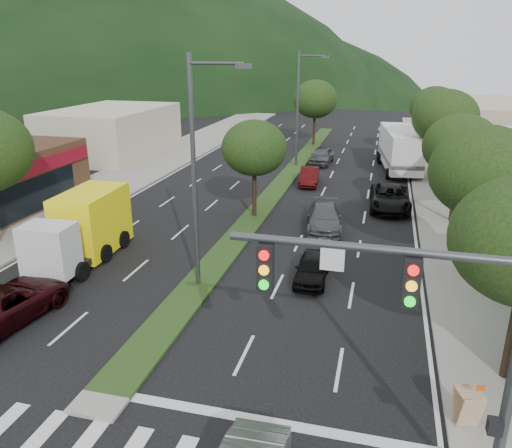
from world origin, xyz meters
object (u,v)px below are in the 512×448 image
(traffic_signal, at_px, (438,330))
(streetlight_mid, at_px, (300,104))
(tree_r_e, at_px, (435,107))
(box_truck, at_px, (84,229))
(tree_r_b, at_px, (485,172))
(tree_med_far, at_px, (315,99))
(car_queue_f, at_px, (388,151))
(suv_maroon, at_px, (6,304))
(car_queue_e, at_px, (322,156))
(tree_r_c, at_px, (461,146))
(tree_med_near, at_px, (254,148))
(car_queue_b, at_px, (324,217))
(tree_r_d, at_px, (445,117))
(streetlight_near, at_px, (198,164))
(car_queue_a, at_px, (312,268))
(motorhome, at_px, (400,149))
(a_frame_sign, at_px, (468,404))
(car_queue_c, at_px, (309,176))
(car_queue_d, at_px, (390,198))

(traffic_signal, xyz_separation_m, streetlight_mid, (-8.82, 34.54, 0.94))
(tree_r_e, relative_size, box_truck, 0.98)
(tree_r_b, xyz_separation_m, tree_r_e, (0.00, 28.00, -0.14))
(tree_med_far, height_order, car_queue_f, tree_med_far)
(suv_maroon, xyz_separation_m, car_queue_e, (8.20, 31.52, 0.02))
(tree_r_c, xyz_separation_m, car_queue_e, (-9.91, 14.67, -3.98))
(tree_r_b, relative_size, tree_med_far, 1.00)
(tree_med_near, height_order, car_queue_b, tree_med_near)
(tree_med_near, distance_m, suv_maroon, 16.47)
(tree_r_d, distance_m, car_queue_b, 15.68)
(streetlight_mid, bearing_deg, tree_med_far, 91.07)
(tree_r_c, height_order, car_queue_f, tree_r_c)
(tree_med_near, bearing_deg, car_queue_b, -13.00)
(traffic_signal, height_order, streetlight_near, streetlight_near)
(suv_maroon, distance_m, car_queue_f, 39.17)
(tree_med_far, bearing_deg, traffic_signal, -78.78)
(car_queue_a, bearing_deg, tree_r_e, 75.30)
(tree_med_far, bearing_deg, tree_r_b, -69.44)
(streetlight_near, relative_size, car_queue_f, 2.40)
(tree_r_c, relative_size, box_truck, 0.95)
(motorhome, bearing_deg, car_queue_a, -107.03)
(suv_maroon, bearing_deg, box_truck, -77.93)
(tree_r_c, bearing_deg, traffic_signal, -97.85)
(streetlight_mid, bearing_deg, a_frame_sign, -71.96)
(tree_r_d, height_order, car_queue_f, tree_r_d)
(tree_r_d, distance_m, car_queue_a, 21.93)
(traffic_signal, height_order, car_queue_b, traffic_signal)
(tree_r_b, distance_m, a_frame_sign, 11.54)
(traffic_signal, xyz_separation_m, a_frame_sign, (1.47, 2.92, -3.86))
(tree_r_d, height_order, streetlight_near, streetlight_near)
(tree_r_e, height_order, car_queue_a, tree_r_e)
(car_queue_e, bearing_deg, box_truck, -105.78)
(streetlight_near, distance_m, car_queue_a, 7.06)
(car_queue_c, relative_size, car_queue_f, 0.97)
(car_queue_d, xyz_separation_m, car_queue_e, (-6.22, 12.73, -0.00))
(streetlight_mid, relative_size, box_truck, 1.47)
(tree_med_near, bearing_deg, tree_r_d, 45.00)
(car_queue_f, bearing_deg, streetlight_mid, -135.71)
(tree_r_d, bearing_deg, tree_med_near, -135.00)
(tree_med_far, xyz_separation_m, suv_maroon, (-6.11, -40.84, -4.26))
(tree_r_e, height_order, tree_med_far, tree_med_far)
(suv_maroon, distance_m, car_queue_d, 23.69)
(tree_r_d, relative_size, a_frame_sign, 4.97)
(tree_r_c, height_order, car_queue_a, tree_r_c)
(car_queue_a, xyz_separation_m, car_queue_e, (-2.81, 24.91, 0.16))
(car_queue_a, relative_size, motorhome, 0.37)
(tree_med_near, xyz_separation_m, car_queue_c, (2.13, 8.95, -3.76))
(tree_r_c, distance_m, car_queue_c, 12.74)
(tree_r_b, height_order, streetlight_near, streetlight_near)
(car_queue_d, bearing_deg, car_queue_c, 138.87)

